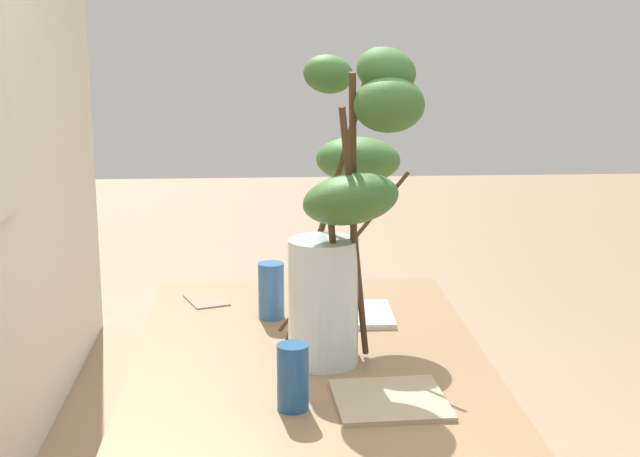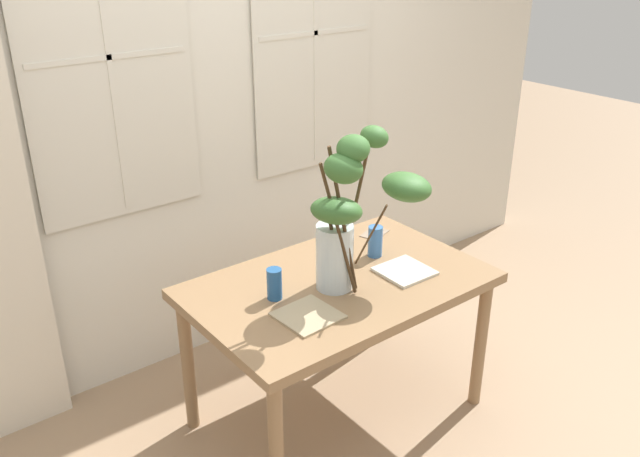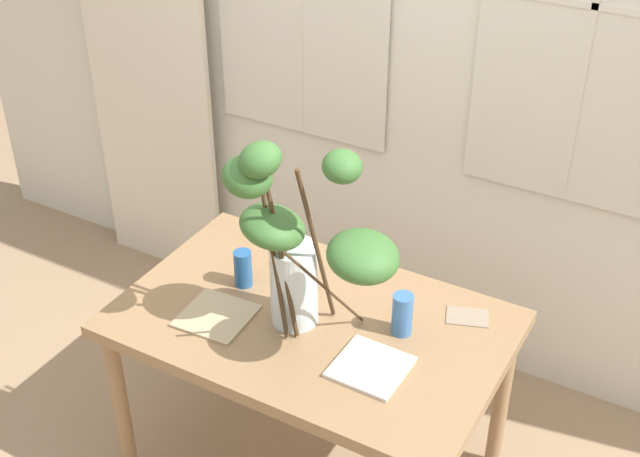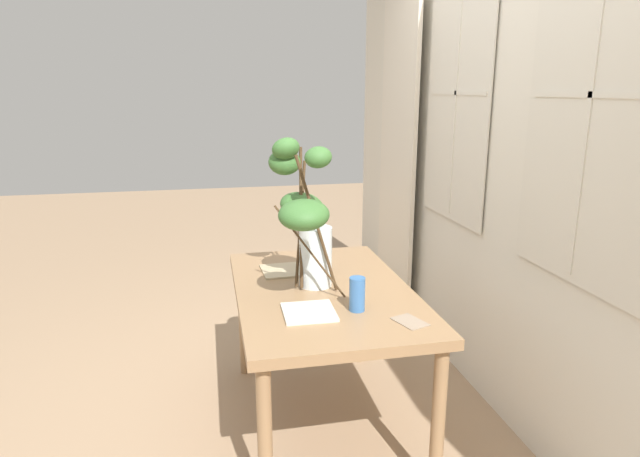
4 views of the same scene
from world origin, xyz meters
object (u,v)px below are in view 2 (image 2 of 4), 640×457
(dining_table, at_px, (339,297))
(plate_square_left, at_px, (308,316))
(drinking_glass_blue_right, at_px, (375,241))
(drinking_glass_blue_left, at_px, (274,284))
(vase_with_branches, at_px, (354,214))
(plate_square_right, at_px, (405,271))

(dining_table, height_order, plate_square_left, plate_square_left)
(dining_table, height_order, drinking_glass_blue_right, drinking_glass_blue_right)
(dining_table, distance_m, drinking_glass_blue_left, 0.35)
(vase_with_branches, relative_size, drinking_glass_blue_left, 5.39)
(dining_table, relative_size, plate_square_left, 5.70)
(dining_table, relative_size, drinking_glass_blue_left, 9.48)
(dining_table, distance_m, plate_square_left, 0.33)
(vase_with_branches, bearing_deg, drinking_glass_blue_right, 31.09)
(drinking_glass_blue_left, bearing_deg, vase_with_branches, -23.56)
(dining_table, xyz_separation_m, drinking_glass_blue_left, (-0.31, 0.05, 0.15))
(drinking_glass_blue_left, distance_m, plate_square_right, 0.62)
(dining_table, bearing_deg, plate_square_left, -152.20)
(drinking_glass_blue_right, xyz_separation_m, plate_square_right, (-0.01, -0.21, -0.07))
(dining_table, xyz_separation_m, drinking_glass_blue_right, (0.29, 0.09, 0.16))
(plate_square_right, bearing_deg, drinking_glass_blue_right, 87.78)
(drinking_glass_blue_left, distance_m, drinking_glass_blue_right, 0.60)
(dining_table, distance_m, drinking_glass_blue_right, 0.34)
(plate_square_left, bearing_deg, dining_table, 27.80)
(drinking_glass_blue_right, bearing_deg, plate_square_right, -92.22)
(dining_table, distance_m, plate_square_right, 0.32)
(plate_square_right, bearing_deg, vase_with_branches, 172.23)
(dining_table, xyz_separation_m, vase_with_branches, (0.01, -0.09, 0.43))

